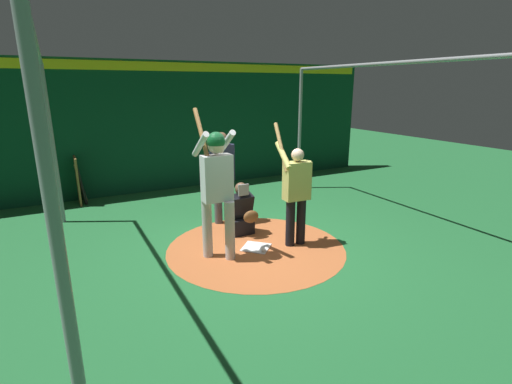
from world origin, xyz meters
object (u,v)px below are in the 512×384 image
Objects in this scene: catcher at (241,214)px; baseball_0 at (264,250)px; home_plate at (256,247)px; umpire at (222,173)px; batter at (217,182)px; visitor at (296,190)px; baseball_1 at (230,229)px; bat_rack at (78,181)px.

catcher reaches higher than baseball_0.
home_plate is 0.24× the size of umpire.
visitor is (0.13, 1.31, -0.26)m from batter.
home_plate is 5.68× the size of baseball_1.
batter reaches higher than baseball_0.
umpire is 3.65m from bat_rack.
visitor is 1.54m from baseball_1.
umpire is 0.87× the size of visitor.
bat_rack is 14.20× the size of baseball_1.
umpire is at bearing 154.14° from batter.
batter reaches higher than bat_rack.
catcher is at bearing 176.90° from baseball_0.
baseball_0 is at bearing -79.96° from visitor.
visitor is 1.89× the size of bat_rack.
batter is 1.13× the size of visitor.
bat_rack is (-4.29, -2.98, -0.44)m from visitor.
umpire is 23.48× the size of baseball_1.
batter reaches higher than catcher.
baseball_0 is at bearing 74.28° from batter.
batter is at bearing -87.42° from home_plate.
umpire reaches higher than catcher.
batter is at bearing -33.32° from baseball_1.
bat_rack is at bearing -139.62° from umpire.
bat_rack is at bearing -158.18° from batter.
baseball_0 is at bearing -3.10° from catcher.
catcher is 0.40m from baseball_1.
umpire is 23.48× the size of baseball_0.
catcher is 0.47× the size of visitor.
bat_rack reaches higher than baseball_1.
batter is at bearing 21.82° from bat_rack.
baseball_0 reaches higher than home_plate.
visitor is at bearing 34.78° from bat_rack.
catcher is at bearing 4.64° from umpire.
catcher is 12.73× the size of baseball_1.
baseball_1 is at bearing 34.71° from bat_rack.
catcher is 0.92m from umpire.
home_plate is at bearing -99.66° from visitor.
baseball_1 reaches higher than home_plate.
bat_rack reaches higher than catcher.
home_plate is 0.40× the size of bat_rack.
baseball_1 is (0.50, -0.09, -0.94)m from umpire.
home_plate is 1.36m from batter.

